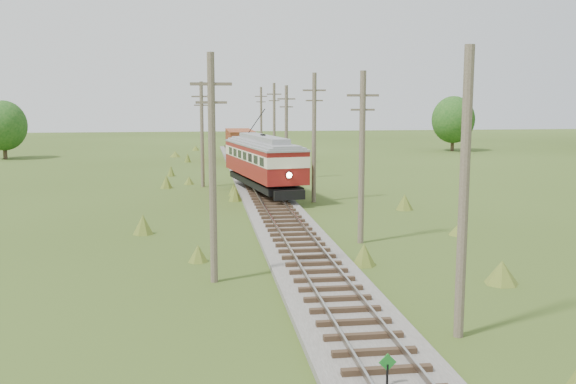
{
  "coord_description": "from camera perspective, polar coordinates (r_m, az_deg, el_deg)",
  "views": [
    {
      "loc": [
        -4.64,
        -12.97,
        7.26
      ],
      "look_at": [
        0.0,
        20.99,
        2.24
      ],
      "focal_mm": 40.0,
      "sensor_mm": 36.0,
      "label": 1
    }
  ],
  "objects": [
    {
      "name": "gravel_pile",
      "position": [
        64.78,
        -0.36,
        2.46
      ],
      "size": [
        3.71,
        3.93,
        1.35
      ],
      "color": "gray",
      "rests_on": "ground"
    },
    {
      "name": "utility_pole_r_6",
      "position": [
        83.38,
        -2.4,
        6.41
      ],
      "size": [
        1.6,
        0.3,
        8.7
      ],
      "color": "brown",
      "rests_on": "ground"
    },
    {
      "name": "tree_mid_a",
      "position": [
        84.33,
        -23.97,
        5.42
      ],
      "size": [
        5.46,
        5.46,
        7.03
      ],
      "color": "#38281C",
      "rests_on": "ground"
    },
    {
      "name": "utility_pole_l_a",
      "position": [
        25.11,
        -6.74,
        2.26
      ],
      "size": [
        1.6,
        0.3,
        9.0
      ],
      "color": "brown",
      "rests_on": "ground"
    },
    {
      "name": "utility_pole_l_b",
      "position": [
        53.04,
        -7.65,
        5.2
      ],
      "size": [
        1.6,
        0.3,
        8.6
      ],
      "color": "brown",
      "rests_on": "ground"
    },
    {
      "name": "gondola",
      "position": [
        76.41,
        -4.3,
        4.5
      ],
      "size": [
        3.11,
        9.06,
        2.99
      ],
      "rotation": [
        0.0,
        0.0,
        0.02
      ],
      "color": "black",
      "rests_on": "ground"
    },
    {
      "name": "utility_pole_r_1",
      "position": [
        19.77,
        15.36,
        -0.28
      ],
      "size": [
        0.3,
        0.3,
        8.8
      ],
      "color": "brown",
      "rests_on": "ground"
    },
    {
      "name": "utility_pole_r_2",
      "position": [
        32.09,
        6.59,
        3.21
      ],
      "size": [
        1.6,
        0.3,
        8.6
      ],
      "color": "brown",
      "rests_on": "ground"
    },
    {
      "name": "utility_pole_r_4",
      "position": [
        57.55,
        -0.15,
        5.41
      ],
      "size": [
        1.6,
        0.3,
        8.4
      ],
      "color": "brown",
      "rests_on": "ground"
    },
    {
      "name": "tree_mid_b",
      "position": [
        91.8,
        14.48,
        6.25
      ],
      "size": [
        5.88,
        5.88,
        7.57
      ],
      "color": "#38281C",
      "rests_on": "ground"
    },
    {
      "name": "streetcar",
      "position": [
        48.22,
        -2.23,
        2.94
      ],
      "size": [
        5.17,
        13.16,
        5.94
      ],
      "rotation": [
        0.0,
        0.0,
        0.17
      ],
      "color": "black",
      "rests_on": "ground"
    },
    {
      "name": "utility_pole_r_5",
      "position": [
        70.48,
        -1.24,
        6.15
      ],
      "size": [
        1.6,
        0.3,
        8.9
      ],
      "color": "brown",
      "rests_on": "ground"
    },
    {
      "name": "utility_pole_r_3",
      "position": [
        44.74,
        2.33,
        4.95
      ],
      "size": [
        1.6,
        0.3,
        9.0
      ],
      "color": "brown",
      "rests_on": "ground"
    },
    {
      "name": "railbed_main",
      "position": [
        47.72,
        -2.12,
        -0.19
      ],
      "size": [
        3.6,
        96.0,
        0.57
      ],
      "color": "#605B54",
      "rests_on": "ground"
    },
    {
      "name": "switch_marker",
      "position": [
        16.52,
        8.82,
        -15.42
      ],
      "size": [
        0.45,
        0.06,
        1.08
      ],
      "color": "black",
      "rests_on": "ground"
    }
  ]
}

